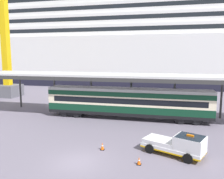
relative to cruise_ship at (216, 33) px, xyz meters
name	(u,v)px	position (x,y,z in m)	size (l,w,h in m)	color
ground_plane	(78,162)	(-19.73, -57.39, -14.79)	(400.00, 400.00, 0.00)	slate
cruise_ship	(216,33)	(0.00, 0.00, 0.00)	(163.86, 30.01, 41.98)	black
platform_canopy	(128,76)	(-18.13, -43.04, -9.13)	(42.74, 6.07, 5.94)	silver
train_carriage	(127,102)	(-18.13, -43.49, -12.48)	(21.64, 2.81, 4.11)	black
service_truck	(179,144)	(-11.89, -54.24, -13.80)	(5.58, 3.90, 2.02)	white
traffic_cone_near	(102,146)	(-18.49, -54.56, -14.44)	(0.36, 0.36, 0.69)	black
traffic_cone_mid	(139,161)	(-14.93, -56.71, -14.48)	(0.36, 0.36, 0.63)	black
traffic_cone_far	(179,137)	(-11.73, -50.49, -14.44)	(0.36, 0.36, 0.70)	black
dockside_crane	(5,16)	(-44.80, -31.93, 1.40)	(10.04, 4.40, 54.33)	#595960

